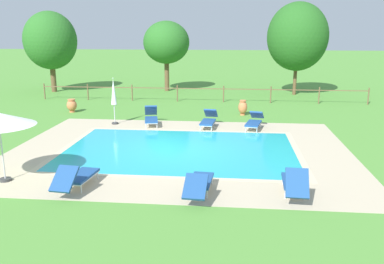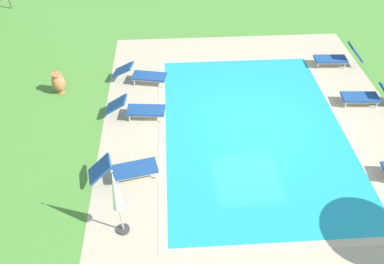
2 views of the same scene
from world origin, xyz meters
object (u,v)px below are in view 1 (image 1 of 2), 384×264
tree_centre (50,41)px  patio_umbrella_closed_row_west (114,95)px  terracotta_urn_near_fence (72,105)px  sun_lounger_north_far (199,183)px  tree_west_mid (298,37)px  sun_lounger_north_mid (77,177)px  sun_lounger_north_near_steps (209,120)px  sun_lounger_north_end (294,182)px  tree_far_west (166,43)px  terracotta_urn_by_tree (243,107)px  sun_lounger_south_far (254,121)px  sun_lounger_south_near_corner (151,117)px

tree_centre → patio_umbrella_closed_row_west: bearing=-53.3°
terracotta_urn_near_fence → tree_centre: tree_centre is taller
sun_lounger_north_far → tree_west_mid: bearing=74.5°
sun_lounger_north_far → tree_west_mid: 19.97m
sun_lounger_north_mid → sun_lounger_north_far: sun_lounger_north_mid is taller
sun_lounger_north_near_steps → sun_lounger_north_end: (2.87, -8.05, 0.02)m
tree_far_west → sun_lounger_north_near_steps: bearing=-71.6°
terracotta_urn_by_tree → tree_west_mid: bearing=63.6°
sun_lounger_north_near_steps → tree_far_west: bearing=108.4°
terracotta_urn_by_tree → tree_centre: size_ratio=0.14×
sun_lounger_north_far → sun_lounger_south_far: bearing=76.8°
patio_umbrella_closed_row_west → terracotta_urn_near_fence: patio_umbrella_closed_row_west is taller
tree_far_west → tree_centre: tree_centre is taller
terracotta_urn_near_fence → tree_centre: bearing=120.1°
patio_umbrella_closed_row_west → terracotta_urn_near_fence: 4.32m
sun_lounger_north_far → terracotta_urn_by_tree: size_ratio=2.52×
sun_lounger_south_far → terracotta_urn_near_fence: (-10.01, 2.93, 0.04)m
sun_lounger_north_far → patio_umbrella_closed_row_west: (-4.86, 8.45, 1.11)m
sun_lounger_north_near_steps → sun_lounger_north_far: bearing=-88.4°
sun_lounger_north_near_steps → tree_west_mid: tree_west_mid is taller
sun_lounger_north_far → sun_lounger_south_near_corner: (-3.05, 8.49, 0.02)m
sun_lounger_north_far → patio_umbrella_closed_row_west: size_ratio=0.91×
sun_lounger_north_far → sun_lounger_north_end: 2.65m
sun_lounger_north_near_steps → terracotta_urn_by_tree: size_ratio=2.50×
sun_lounger_north_near_steps → terracotta_urn_near_fence: (-7.86, 2.85, 0.03)m
sun_lounger_south_near_corner → tree_far_west: (-1.04, 11.42, 3.20)m
sun_lounger_south_far → terracotta_urn_near_fence: 10.43m
sun_lounger_north_end → terracotta_urn_by_tree: size_ratio=2.33×
tree_far_west → sun_lounger_north_end: bearing=-71.1°
sun_lounger_north_end → tree_centre: size_ratio=0.33×
sun_lounger_north_mid → tree_west_mid: bearing=64.9°
sun_lounger_north_near_steps → tree_far_west: (-3.86, 11.65, 3.21)m
terracotta_urn_near_fence → sun_lounger_south_far: bearing=-16.3°
tree_west_mid → tree_centre: size_ratio=1.09×
sun_lounger_south_near_corner → sun_lounger_south_far: bearing=-3.5°
sun_lounger_north_mid → tree_west_mid: tree_west_mid is taller
sun_lounger_north_mid → sun_lounger_north_end: (6.21, 0.14, 0.01)m
tree_far_west → terracotta_urn_by_tree: bearing=-57.5°
sun_lounger_north_mid → patio_umbrella_closed_row_west: bearing=98.7°
sun_lounger_south_near_corner → sun_lounger_north_mid: bearing=-93.5°
patio_umbrella_closed_row_west → sun_lounger_north_mid: bearing=-81.3°
tree_far_west → tree_centre: size_ratio=0.88×
sun_lounger_north_near_steps → sun_lounger_south_near_corner: size_ratio=1.01×
sun_lounger_north_far → sun_lounger_south_far: size_ratio=0.98×
sun_lounger_north_near_steps → sun_lounger_south_far: 2.15m
sun_lounger_south_far → patio_umbrella_closed_row_west: (-6.78, 0.26, 1.11)m
sun_lounger_north_end → patio_umbrella_closed_row_west: (-7.50, 8.23, 1.08)m
terracotta_urn_by_tree → tree_west_mid: size_ratio=0.13×
sun_lounger_north_mid → terracotta_urn_by_tree: (5.01, 11.17, 0.07)m
sun_lounger_south_near_corner → terracotta_urn_near_fence: 5.68m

